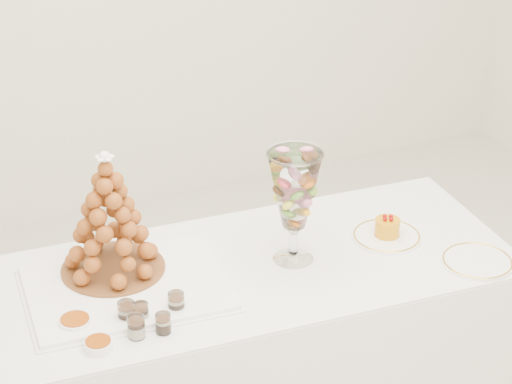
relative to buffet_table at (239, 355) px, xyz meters
name	(u,v)px	position (x,y,z in m)	size (l,w,h in m)	color
buffet_table	(239,355)	(0.00, 0.00, 0.00)	(1.87, 0.84, 0.69)	white
lace_tray	(126,288)	(-0.37, 0.03, 0.36)	(0.61, 0.46, 0.02)	white
macaron_vase	(294,192)	(0.19, -0.01, 0.60)	(0.18, 0.18, 0.39)	white
cake_plate	(387,237)	(0.54, -0.02, 0.35)	(0.24, 0.24, 0.01)	white
spare_plate	(477,262)	(0.73, -0.29, 0.35)	(0.24, 0.24, 0.01)	white
verrine_a	(126,312)	(-0.42, -0.14, 0.38)	(0.05, 0.05, 0.07)	white
verrine_b	(141,313)	(-0.38, -0.15, 0.38)	(0.05, 0.05, 0.06)	white
verrine_c	(176,303)	(-0.27, -0.15, 0.38)	(0.05, 0.05, 0.07)	white
verrine_d	(136,327)	(-0.42, -0.22, 0.38)	(0.05, 0.05, 0.07)	white
verrine_e	(163,323)	(-0.34, -0.23, 0.38)	(0.05, 0.05, 0.06)	white
ramekin_back	(75,323)	(-0.57, -0.10, 0.36)	(0.10, 0.10, 0.03)	white
ramekin_front	(98,345)	(-0.54, -0.23, 0.36)	(0.08, 0.08, 0.03)	white
croquembouche	(109,214)	(-0.38, 0.13, 0.57)	(0.33, 0.33, 0.42)	brown
mousse_cake	(387,227)	(0.54, -0.02, 0.39)	(0.09, 0.09, 0.08)	orange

